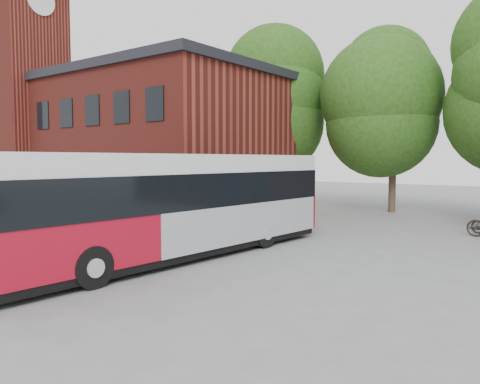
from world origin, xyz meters
The scene contains 7 objects.
ground centered at (0.00, 0.00, 0.00)m, with size 100.00×100.00×0.00m, color slate.
station_building centered at (-13.00, 9.00, 4.25)m, with size 18.40×10.40×8.50m, color maroon, non-canonical shape.
clock_tower centered at (-19.00, 5.00, 9.10)m, with size 5.20×5.20×18.20m, color maroon, non-canonical shape.
bus_shelter centered at (-4.50, -1.00, 1.45)m, with size 3.60×7.00×2.90m, color black, non-canonical shape.
tree_0 centered at (-6.00, 16.00, 5.50)m, with size 7.92×7.92×11.00m, color #1D3F10, non-canonical shape.
tree_1 centered at (1.00, 17.00, 5.20)m, with size 7.92×7.92×10.40m, color #1D3F10, non-canonical shape.
city_bus centered at (-0.13, -0.50, 1.68)m, with size 2.82×13.25×3.37m, color #A50C1F, non-canonical shape.
Camera 1 is at (10.68, -11.26, 3.21)m, focal length 35.00 mm.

